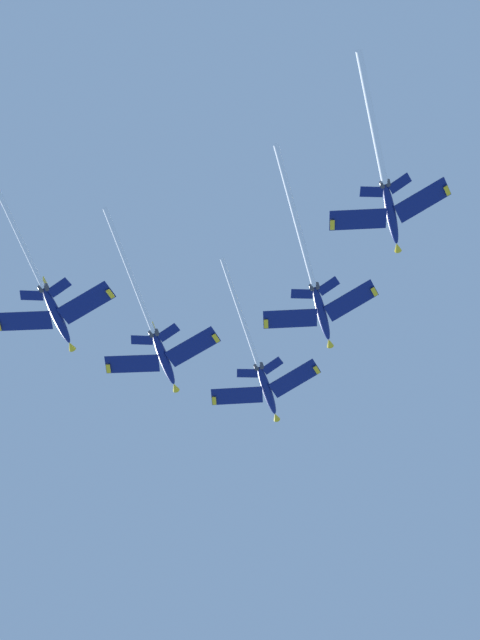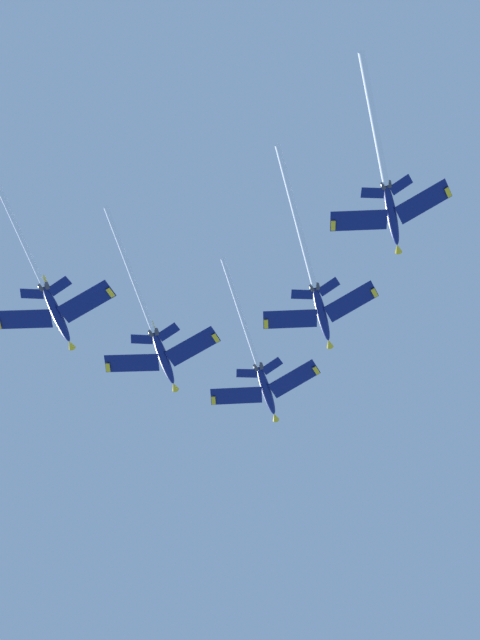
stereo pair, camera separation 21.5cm
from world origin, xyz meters
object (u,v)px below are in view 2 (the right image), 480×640
Objects in this scene: jet_right_wing at (314,285)px; jet_lead at (261,373)px; jet_left_outer at (49,296)px; jet_left_wing at (156,338)px; jet_right_outer at (386,184)px.

jet_lead is at bearing -113.13° from jet_right_wing.
jet_lead is 1.09× the size of jet_left_outer.
jet_right_wing reaches higher than jet_left_wing.
jet_left_wing is (17.00, -8.70, -7.53)m from jet_lead.
jet_right_wing is 20.71m from jet_right_outer.
jet_right_wing reaches higher than jet_left_outer.
jet_left_wing is at bearing 154.46° from jet_left_outer.
jet_left_outer is 55.83m from jet_right_outer.
jet_left_wing is 1.12× the size of jet_left_outer.
jet_lead is at bearing 153.65° from jet_left_outer.
jet_lead is 39.58m from jet_left_outer.
jet_left_outer is at bearing -25.54° from jet_left_wing.
jet_left_wing reaches higher than jet_right_outer.
jet_right_outer is at bearing 71.79° from jet_right_wing.
jet_right_outer is (6.12, 18.61, -6.71)m from jet_right_wing.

